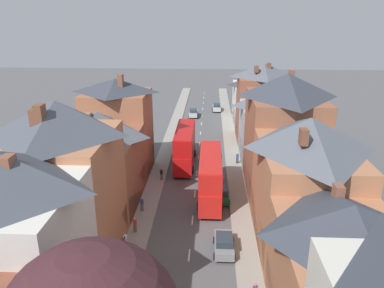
# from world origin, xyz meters

# --- Properties ---
(pavement_left) EXTENTS (2.20, 104.00, 0.14)m
(pavement_left) POSITION_xyz_m (-5.10, 38.00, 0.07)
(pavement_left) COLOR gray
(pavement_left) RESTS_ON ground
(pavement_right) EXTENTS (2.20, 104.00, 0.14)m
(pavement_right) POSITION_xyz_m (5.10, 38.00, 0.07)
(pavement_right) COLOR gray
(pavement_right) RESTS_ON ground
(centre_line_dashes) EXTENTS (0.14, 97.80, 0.01)m
(centre_line_dashes) POSITION_xyz_m (0.00, 36.00, 0.01)
(centre_line_dashes) COLOR silver
(centre_line_dashes) RESTS_ON ground
(terrace_row_left) EXTENTS (8.00, 45.96, 14.24)m
(terrace_row_left) POSITION_xyz_m (-10.19, 10.56, 6.20)
(terrace_row_left) COLOR brown
(terrace_row_left) RESTS_ON ground
(terrace_row_right) EXTENTS (8.00, 73.10, 14.12)m
(terrace_row_right) POSITION_xyz_m (10.19, 22.92, 5.94)
(terrace_row_right) COLOR beige
(terrace_row_right) RESTS_ON ground
(double_decker_bus_lead) EXTENTS (2.74, 10.80, 5.30)m
(double_decker_bus_lead) POSITION_xyz_m (1.79, 23.03, 2.82)
(double_decker_bus_lead) COLOR red
(double_decker_bus_lead) RESTS_ON ground
(double_decker_bus_mid_street) EXTENTS (2.74, 10.80, 5.30)m
(double_decker_bus_mid_street) POSITION_xyz_m (-1.81, 33.12, 2.82)
(double_decker_bus_mid_street) COLOR red
(double_decker_bus_mid_street) RESTS_ON ground
(car_near_blue) EXTENTS (1.90, 4.18, 1.68)m
(car_near_blue) POSITION_xyz_m (3.10, 22.64, 0.84)
(car_near_blue) COLOR #144728
(car_near_blue) RESTS_ON ground
(car_parked_left_a) EXTENTS (1.90, 4.01, 1.68)m
(car_parked_left_a) POSITION_xyz_m (-1.80, 59.07, 0.84)
(car_parked_left_a) COLOR #B7BABF
(car_parked_left_a) RESTS_ON ground
(car_parked_right_a) EXTENTS (1.90, 4.42, 1.63)m
(car_parked_right_a) POSITION_xyz_m (-3.10, 39.09, 0.82)
(car_parked_right_a) COLOR #4C515B
(car_parked_right_a) RESTS_ON ground
(car_mid_black) EXTENTS (1.90, 3.86, 1.69)m
(car_mid_black) POSITION_xyz_m (3.10, 64.19, 0.85)
(car_mid_black) COLOR #B7BABF
(car_mid_black) RESTS_ON ground
(car_parked_left_b) EXTENTS (1.90, 3.99, 1.64)m
(car_parked_left_b) POSITION_xyz_m (3.10, 12.71, 0.82)
(car_parked_left_b) COLOR gray
(car_parked_left_b) RESTS_ON ground
(car_mid_white) EXTENTS (1.90, 3.97, 1.70)m
(car_mid_white) POSITION_xyz_m (1.80, 35.50, 0.85)
(car_mid_white) COLOR #B7BABF
(car_mid_white) RESTS_ON ground
(pedestrian_mid_left) EXTENTS (0.36, 0.22, 1.61)m
(pedestrian_mid_left) POSITION_xyz_m (-5.47, 15.22, 1.03)
(pedestrian_mid_left) COLOR brown
(pedestrian_mid_left) RESTS_ON pavement_left
(pedestrian_mid_right) EXTENTS (0.36, 0.22, 1.61)m
(pedestrian_mid_right) POSITION_xyz_m (-5.52, 19.34, 1.03)
(pedestrian_mid_right) COLOR brown
(pedestrian_mid_right) RESTS_ON pavement_left
(pedestrian_far_left) EXTENTS (0.36, 0.22, 1.61)m
(pedestrian_far_left) POSITION_xyz_m (-4.43, 27.42, 1.03)
(pedestrian_far_left) COLOR brown
(pedestrian_far_left) RESTS_ON pavement_left
(pedestrian_far_right) EXTENTS (0.36, 0.22, 1.61)m
(pedestrian_far_right) POSITION_xyz_m (5.64, 33.57, 1.03)
(pedestrian_far_right) COLOR #23232D
(pedestrian_far_right) RESTS_ON pavement_right
(street_lamp) EXTENTS (0.20, 1.12, 5.50)m
(street_lamp) POSITION_xyz_m (-4.25, 5.81, 3.24)
(street_lamp) COLOR black
(street_lamp) RESTS_ON ground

